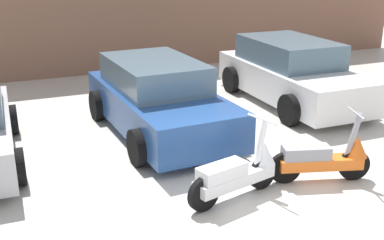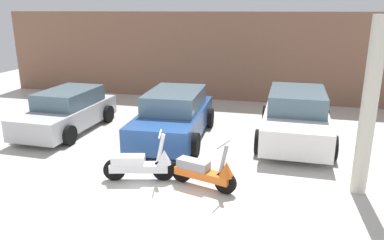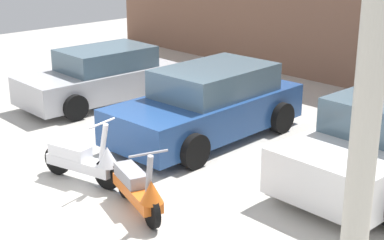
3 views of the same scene
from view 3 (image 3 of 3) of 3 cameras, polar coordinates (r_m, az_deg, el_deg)
The scene contains 7 objects.
ground_plane at distance 9.15m, azimuth -12.27°, elevation -7.73°, with size 28.00×28.00×0.00m, color beige.
wall_back at distance 14.87m, azimuth 17.59°, elevation 9.16°, with size 19.60×0.12×3.58m, color #845B47.
scooter_front_left at distance 9.58m, azimuth -10.40°, elevation -3.81°, with size 1.56×0.70×1.10m.
scooter_front_right at distance 8.48m, azimuth -5.20°, elevation -6.64°, with size 1.51×0.74×1.09m.
car_rear_left at distance 13.88m, azimuth -8.82°, elevation 4.18°, with size 1.86×3.74×1.26m.
car_rear_center at distance 11.37m, azimuth 1.61°, elevation 1.51°, with size 2.12×4.14×1.38m.
support_column_side at distance 6.44m, azimuth 16.33°, elevation -2.11°, with size 0.31×0.31×3.58m, color beige.
Camera 3 is at (7.15, -4.10, 3.97)m, focal length 55.00 mm.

